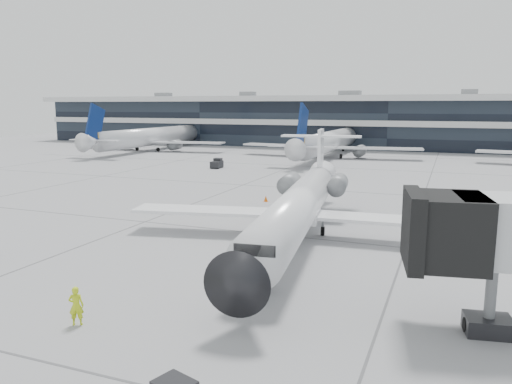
% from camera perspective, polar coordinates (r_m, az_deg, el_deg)
% --- Properties ---
extents(ground, '(220.00, 220.00, 0.00)m').
position_cam_1_polar(ground, '(36.20, 0.73, -4.78)').
color(ground, '#949496').
rests_on(ground, ground).
extents(terminal, '(170.00, 22.00, 10.00)m').
position_cam_1_polar(terminal, '(115.49, 15.45, 7.48)').
color(terminal, black).
rests_on(terminal, ground).
extents(bg_jet_left, '(32.00, 40.00, 9.60)m').
position_cam_1_polar(bg_jet_left, '(105.25, -11.69, 4.70)').
color(bg_jet_left, silver).
rests_on(bg_jet_left, ground).
extents(bg_jet_center, '(32.00, 40.00, 9.60)m').
position_cam_1_polar(bg_jet_center, '(90.55, 8.38, 3.98)').
color(bg_jet_center, silver).
rests_on(bg_jet_center, ground).
extents(regional_jet, '(24.33, 30.36, 7.02)m').
position_cam_1_polar(regional_jet, '(34.54, 5.00, -1.45)').
color(regional_jet, white).
rests_on(regional_jet, ground).
extents(ramp_worker, '(0.74, 0.65, 1.70)m').
position_cam_1_polar(ramp_worker, '(22.78, -19.86, -12.14)').
color(ramp_worker, '#C7E217').
rests_on(ramp_worker, ground).
extents(traffic_cone, '(0.43, 0.43, 0.60)m').
position_cam_1_polar(traffic_cone, '(48.01, 1.13, -0.77)').
color(traffic_cone, '#E25C0B').
rests_on(traffic_cone, ground).
extents(far_tug, '(1.50, 2.35, 1.43)m').
position_cam_1_polar(far_tug, '(73.92, -4.49, 3.25)').
color(far_tug, black).
rests_on(far_tug, ground).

